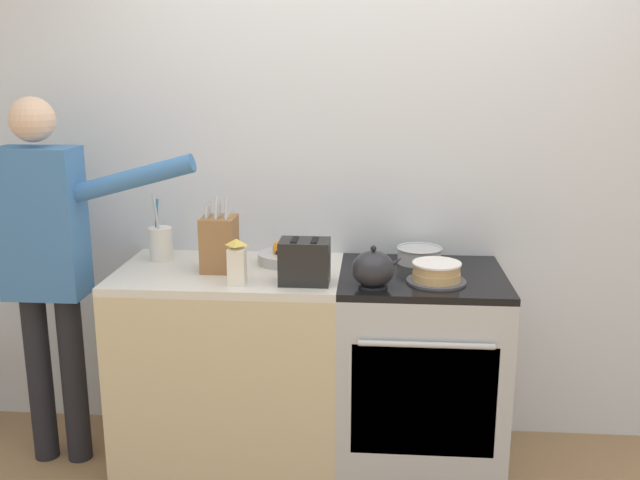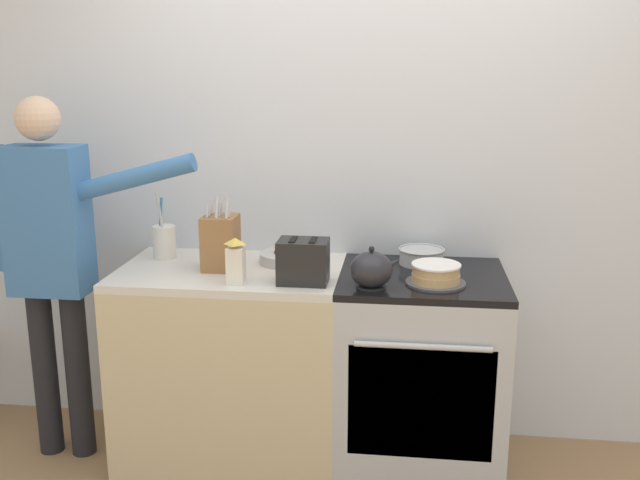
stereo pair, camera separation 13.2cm
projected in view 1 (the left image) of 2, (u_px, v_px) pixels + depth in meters
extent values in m
cube|color=silver|center=(368.00, 171.00, 3.34)|extent=(8.00, 0.04, 2.60)
cube|color=beige|center=(232.00, 368.00, 3.26)|extent=(0.99, 0.64, 0.87)
cube|color=silver|center=(229.00, 273.00, 3.15)|extent=(0.99, 0.64, 0.03)
cube|color=#B7BABF|center=(419.00, 374.00, 3.20)|extent=(0.71, 0.64, 0.88)
cube|color=black|center=(423.00, 401.00, 2.89)|extent=(0.59, 0.01, 0.48)
cylinder|color=#B7BABF|center=(426.00, 345.00, 2.80)|extent=(0.54, 0.02, 0.02)
cube|color=black|center=(422.00, 277.00, 3.09)|extent=(0.71, 0.64, 0.03)
cylinder|color=#4C4C51|center=(436.00, 281.00, 2.96)|extent=(0.25, 0.25, 0.01)
cylinder|color=tan|center=(436.00, 276.00, 2.96)|extent=(0.20, 0.20, 0.03)
cylinder|color=tan|center=(437.00, 268.00, 2.95)|extent=(0.19, 0.19, 0.03)
cylinder|color=white|center=(437.00, 263.00, 2.94)|extent=(0.20, 0.20, 0.01)
cylinder|color=#232328|center=(373.00, 285.00, 2.91)|extent=(0.12, 0.12, 0.01)
ellipsoid|color=#232328|center=(373.00, 269.00, 2.89)|extent=(0.17, 0.17, 0.15)
cone|color=#232328|center=(394.00, 263.00, 2.88)|extent=(0.09, 0.04, 0.08)
sphere|color=black|center=(373.00, 248.00, 2.87)|extent=(0.02, 0.02, 0.02)
cylinder|color=#B7BABF|center=(419.00, 256.00, 3.24)|extent=(0.20, 0.20, 0.07)
torus|color=#B7BABF|center=(419.00, 248.00, 3.23)|extent=(0.21, 0.21, 0.01)
cube|color=olive|center=(219.00, 244.00, 3.11)|extent=(0.15, 0.16, 0.24)
cylinder|color=#B2B2B7|center=(206.00, 212.00, 3.04)|extent=(0.01, 0.03, 0.06)
cylinder|color=#B2B2B7|center=(216.00, 208.00, 3.03)|extent=(0.01, 0.04, 0.10)
cylinder|color=#B2B2B7|center=(226.00, 209.00, 3.02)|extent=(0.01, 0.04, 0.10)
cylinder|color=#B2B2B7|center=(208.00, 211.00, 3.08)|extent=(0.01, 0.03, 0.06)
cylinder|color=#B2B2B7|center=(218.00, 211.00, 3.07)|extent=(0.01, 0.03, 0.06)
cylinder|color=#B2B2B7|center=(228.00, 208.00, 3.06)|extent=(0.01, 0.04, 0.09)
cylinder|color=#B2B2B7|center=(210.00, 208.00, 3.11)|extent=(0.01, 0.03, 0.06)
cylinder|color=#B2B2B7|center=(220.00, 207.00, 3.10)|extent=(0.01, 0.04, 0.08)
cylinder|color=silver|center=(161.00, 244.00, 3.29)|extent=(0.11, 0.11, 0.15)
cylinder|color=teal|center=(156.00, 224.00, 3.28)|extent=(0.03, 0.04, 0.23)
cylinder|color=#B7BABF|center=(157.00, 222.00, 3.24)|extent=(0.04, 0.02, 0.26)
cylinder|color=#B7BABF|center=(286.00, 258.00, 3.24)|extent=(0.26, 0.26, 0.05)
sphere|color=orange|center=(289.00, 253.00, 3.15)|extent=(0.07, 0.07, 0.07)
sphere|color=orange|center=(287.00, 248.00, 3.23)|extent=(0.08, 0.08, 0.08)
sphere|color=orange|center=(281.00, 249.00, 3.23)|extent=(0.08, 0.08, 0.08)
cube|color=black|center=(305.00, 262.00, 2.94)|extent=(0.21, 0.15, 0.18)
cube|color=black|center=(295.00, 240.00, 2.92)|extent=(0.02, 0.11, 0.00)
cube|color=black|center=(315.00, 240.00, 2.91)|extent=(0.02, 0.11, 0.00)
cube|color=black|center=(278.00, 253.00, 2.94)|extent=(0.02, 0.02, 0.01)
cube|color=white|center=(237.00, 266.00, 2.92)|extent=(0.07, 0.07, 0.15)
pyramid|color=#E0BC4C|center=(236.00, 242.00, 2.89)|extent=(0.07, 0.07, 0.03)
cylinder|color=black|center=(40.00, 378.00, 3.25)|extent=(0.11, 0.11, 0.79)
cylinder|color=black|center=(74.00, 379.00, 3.24)|extent=(0.11, 0.11, 0.79)
cube|color=#3D70AD|center=(42.00, 223.00, 3.07)|extent=(0.34, 0.20, 0.66)
cylinder|color=#3D70AD|center=(131.00, 179.00, 2.99)|extent=(0.56, 0.08, 0.22)
sphere|color=beige|center=(32.00, 119.00, 2.96)|extent=(0.19, 0.19, 0.19)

